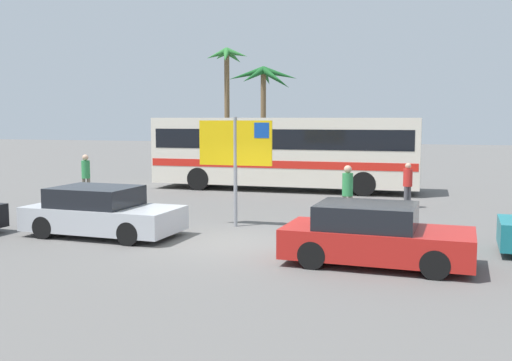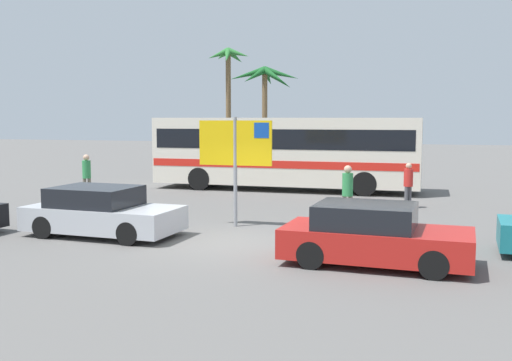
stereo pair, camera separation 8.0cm
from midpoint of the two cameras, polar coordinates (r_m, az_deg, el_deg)
The scene contains 10 objects.
ground at distance 15.19m, azimuth -2.36°, elevation -6.05°, with size 120.00×120.00×0.00m, color #605E5B.
bus_front_coach at distance 26.13m, azimuth 2.87°, elevation 2.97°, with size 11.60×2.45×3.17m.
ferry_sign at distance 17.26m, azimuth -1.72°, elevation 3.20°, with size 2.20×0.11×3.20m.
car_red at distance 13.18m, azimuth 11.36°, elevation -5.21°, with size 4.11×2.06×1.32m.
car_silver at distance 16.60m, azimuth -14.46°, elevation -2.96°, with size 4.24×2.13×1.32m.
pedestrian_by_bus at distance 17.89m, azimuth 8.89°, elevation -0.86°, with size 0.32×0.32×1.77m.
pedestrian_near_sign at distance 21.55m, azimuth 14.49°, elevation -0.13°, with size 0.32×0.32×1.60m.
pedestrian_crossing_lot at distance 23.76m, azimuth -15.83°, elevation 0.68°, with size 0.32×0.32×1.78m.
palm_tree_seaside at distance 35.86m, azimuth 0.96°, elevation 9.24°, with size 4.15×4.16×6.22m.
palm_tree_inland at distance 37.24m, azimuth -2.60°, elevation 10.06°, with size 2.62×2.68×7.47m.
Camera 2 is at (4.81, -14.06, 3.18)m, focal length 41.75 mm.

